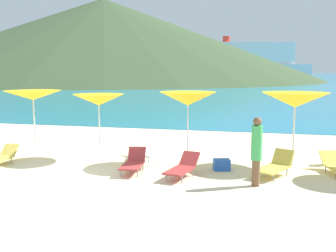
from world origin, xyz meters
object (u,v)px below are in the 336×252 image
object	(u,v)px
umbrella_2	(33,95)
umbrella_5	(295,100)
umbrella_4	(188,99)
lounge_chair_5	(142,151)
beachgoer_2	(257,149)
lounge_chair_8	(336,165)
lounge_chair_3	(2,157)
lounge_chair_1	(275,166)
umbrella_3	(99,100)
cooler_box	(222,165)
lounge_chair_2	(133,162)
lounge_chair_7	(183,167)
cruise_ship	(242,61)

from	to	relation	value
umbrella_2	umbrella_5	distance (m)	9.40
umbrella_4	lounge_chair_5	size ratio (longest dim) A/B	1.44
lounge_chair_5	beachgoer_2	xyz separation A→B (m)	(3.91, -2.37, 0.70)
lounge_chair_5	umbrella_4	bearing A→B (deg)	-25.66
lounge_chair_5	lounge_chair_8	distance (m)	6.21
umbrella_4	lounge_chair_3	bearing A→B (deg)	-165.10
umbrella_4	umbrella_5	xyz separation A→B (m)	(3.33, 0.56, -0.02)
lounge_chair_3	beachgoer_2	bearing A→B (deg)	-10.08
lounge_chair_1	umbrella_5	bearing A→B (deg)	94.67
umbrella_3	umbrella_4	size ratio (longest dim) A/B	0.95
umbrella_4	cooler_box	bearing A→B (deg)	-25.19
umbrella_4	cooler_box	distance (m)	2.36
lounge_chair_2	lounge_chair_3	size ratio (longest dim) A/B	0.93
lounge_chair_5	lounge_chair_3	bearing A→B (deg)	-170.14
lounge_chair_8	beachgoer_2	xyz separation A→B (m)	(-2.28, -1.88, 0.75)
lounge_chair_3	lounge_chair_5	bearing A→B (deg)	17.69
lounge_chair_7	lounge_chair_2	bearing A→B (deg)	-175.17
lounge_chair_8	lounge_chair_7	bearing A→B (deg)	-174.96
umbrella_3	lounge_chair_7	bearing A→B (deg)	-26.87
lounge_chair_1	lounge_chair_5	size ratio (longest dim) A/B	0.98
umbrella_5	lounge_chair_3	bearing A→B (deg)	-167.04
lounge_chair_3	beachgoer_2	distance (m)	8.13
umbrella_3	lounge_chair_3	size ratio (longest dim) A/B	1.45
umbrella_2	lounge_chair_5	distance (m)	4.77
umbrella_3	lounge_chair_1	world-z (taller)	umbrella_3
lounge_chair_1	lounge_chair_5	xyz separation A→B (m)	(-4.42, 1.17, 0.00)
umbrella_2	lounge_chair_7	size ratio (longest dim) A/B	1.42
umbrella_4	lounge_chair_7	size ratio (longest dim) A/B	1.46
umbrella_3	umbrella_4	world-z (taller)	umbrella_4
umbrella_2	lounge_chair_2	distance (m)	5.49
umbrella_2	umbrella_4	xyz separation A→B (m)	(6.07, -0.76, 0.03)
lounge_chair_7	cooler_box	distance (m)	1.47
lounge_chair_1	lounge_chair_2	size ratio (longest dim) A/B	1.12
beachgoer_2	cruise_ship	bearing A→B (deg)	55.73
beachgoer_2	lounge_chair_8	bearing A→B (deg)	1.70
umbrella_2	lounge_chair_8	size ratio (longest dim) A/B	1.39
umbrella_2	lounge_chair_1	world-z (taller)	umbrella_2
lounge_chair_7	cooler_box	bearing A→B (deg)	58.35
lounge_chair_3	umbrella_4	bearing A→B (deg)	8.25
lounge_chair_7	lounge_chair_8	bearing A→B (deg)	30.26
umbrella_2	lounge_chair_8	bearing A→B (deg)	-4.94
umbrella_2	lounge_chair_2	bearing A→B (deg)	-25.03
lounge_chair_5	lounge_chair_8	bearing A→B (deg)	-18.96
umbrella_4	lounge_chair_2	world-z (taller)	umbrella_4
lounge_chair_1	lounge_chair_2	xyz separation A→B (m)	(-4.12, -0.59, 0.00)
umbrella_2	beachgoer_2	size ratio (longest dim) A/B	1.25
lounge_chair_2	lounge_chair_8	world-z (taller)	lounge_chair_2
beachgoer_2	umbrella_3	bearing A→B (deg)	120.90
beachgoer_2	cooler_box	size ratio (longest dim) A/B	3.68
lounge_chair_1	cooler_box	size ratio (longest dim) A/B	3.22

